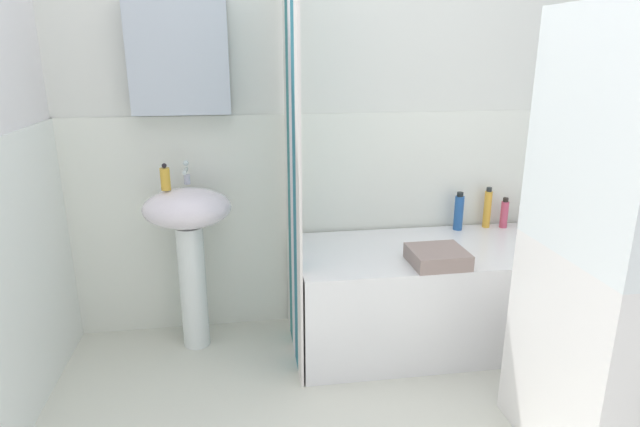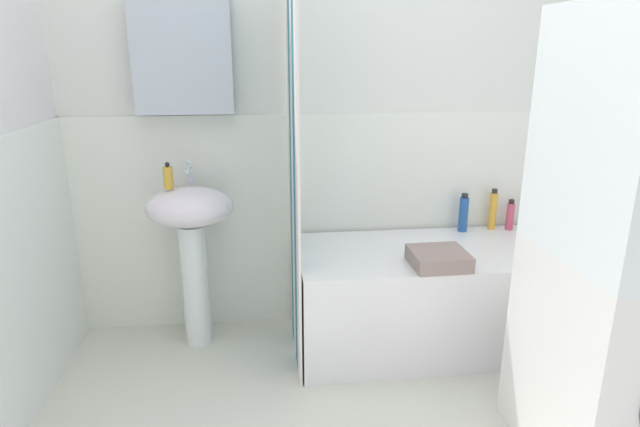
% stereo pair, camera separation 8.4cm
% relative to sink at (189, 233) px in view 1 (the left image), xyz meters
% --- Properties ---
extents(wall_back_tiled, '(3.60, 0.18, 2.40)m').
position_rel_sink_xyz_m(wall_back_tiled, '(0.84, 0.23, 0.51)').
color(wall_back_tiled, silver).
rests_on(wall_back_tiled, ground_plane).
extents(sink, '(0.44, 0.34, 0.87)m').
position_rel_sink_xyz_m(sink, '(0.00, 0.00, 0.00)').
color(sink, white).
rests_on(sink, ground_plane).
extents(faucet, '(0.03, 0.12, 0.12)m').
position_rel_sink_xyz_m(faucet, '(-0.00, 0.08, 0.29)').
color(faucet, silver).
rests_on(faucet, sink).
extents(soap_dispenser, '(0.05, 0.05, 0.13)m').
position_rel_sink_xyz_m(soap_dispenser, '(-0.09, -0.01, 0.29)').
color(soap_dispenser, gold).
rests_on(soap_dispenser, sink).
extents(bathtub, '(1.45, 0.67, 0.54)m').
position_rel_sink_xyz_m(bathtub, '(1.26, -0.14, -0.37)').
color(bathtub, white).
rests_on(bathtub, ground_plane).
extents(shower_curtain, '(0.01, 0.67, 2.00)m').
position_rel_sink_xyz_m(shower_curtain, '(0.52, -0.14, 0.37)').
color(shower_curtain, white).
rests_on(shower_curtain, ground_plane).
extents(shampoo_bottle, '(0.06, 0.06, 0.16)m').
position_rel_sink_xyz_m(shampoo_bottle, '(1.88, 0.11, -0.02)').
color(shampoo_bottle, white).
rests_on(shampoo_bottle, bathtub).
extents(conditioner_bottle, '(0.04, 0.04, 0.18)m').
position_rel_sink_xyz_m(conditioner_bottle, '(1.77, 0.12, -0.01)').
color(conditioner_bottle, '#CD4B68').
rests_on(conditioner_bottle, bathtub).
extents(lotion_bottle, '(0.04, 0.04, 0.24)m').
position_rel_sink_xyz_m(lotion_bottle, '(1.67, 0.14, 0.02)').
color(lotion_bottle, gold).
rests_on(lotion_bottle, bathtub).
extents(body_wash_bottle, '(0.05, 0.05, 0.22)m').
position_rel_sink_xyz_m(body_wash_bottle, '(1.49, 0.12, 0.01)').
color(body_wash_bottle, '#25569C').
rests_on(body_wash_bottle, bathtub).
extents(towel_folded, '(0.27, 0.25, 0.07)m').
position_rel_sink_xyz_m(towel_folded, '(1.19, -0.36, -0.06)').
color(towel_folded, gray).
rests_on(towel_folded, bathtub).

